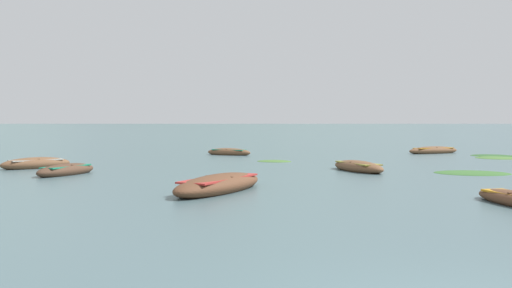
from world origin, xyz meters
TOP-DOWN VIEW (x-y plane):
  - ground_plane at (0.00, 1500.00)m, footprint 6000.00×6000.00m
  - mountain_2 at (272.90, 2257.39)m, footprint 2115.54×2115.54m
  - mountain_3 at (1258.28, 2486.56)m, footprint 952.20×952.20m
  - rowboat_0 at (4.69, 17.13)m, footprint 1.83×3.65m
  - rowboat_3 at (13.94, 29.03)m, footprint 4.19×2.20m
  - rowboat_5 at (-9.20, 20.51)m, footprint 3.13×2.63m
  - rowboat_6 at (-7.20, 17.14)m, footprint 2.32×3.08m
  - rowboat_7 at (0.26, 29.11)m, footprint 3.02×2.41m
  - rowboat_8 at (-1.60, 11.24)m, footprint 3.61×4.44m
  - weed_patch_1 at (2.13, 23.13)m, footprint 2.36×2.23m
  - weed_patch_2 at (8.92, 15.52)m, footprint 3.48×2.98m
  - weed_patch_3 at (15.37, 23.93)m, footprint 2.90×2.96m
  - weed_patch_4 at (16.26, 25.86)m, footprint 3.16×3.34m

SIDE VIEW (x-z plane):
  - ground_plane at x=0.00m, z-range 0.00..0.00m
  - weed_patch_1 at x=2.13m, z-range -0.07..0.07m
  - weed_patch_2 at x=8.92m, z-range -0.07..0.07m
  - weed_patch_3 at x=15.37m, z-range -0.07..0.07m
  - weed_patch_4 at x=16.26m, z-range -0.07..0.07m
  - rowboat_7 at x=0.26m, z-range -0.10..0.44m
  - rowboat_6 at x=-7.20m, z-range -0.10..0.45m
  - rowboat_0 at x=4.69m, z-range -0.10..0.45m
  - rowboat_3 at x=13.94m, z-range -0.11..0.48m
  - rowboat_5 at x=-9.20m, z-range -0.12..0.50m
  - rowboat_8 at x=-1.60m, z-range -0.12..0.52m
  - mountain_3 at x=1258.28m, z-range 0.00..347.27m
  - mountain_2 at x=272.90m, z-range 0.00..584.24m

